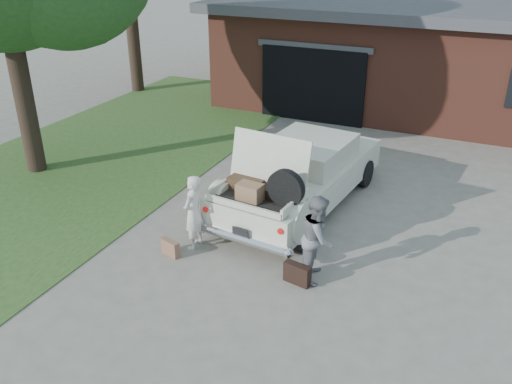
% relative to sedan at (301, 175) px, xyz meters
% --- Properties ---
extents(ground, '(90.00, 90.00, 0.00)m').
position_rel_sedan_xyz_m(ground, '(-0.17, -2.46, -0.71)').
color(ground, gray).
rests_on(ground, ground).
extents(grass_strip, '(6.00, 16.00, 0.02)m').
position_rel_sedan_xyz_m(grass_strip, '(-5.67, 0.54, -0.70)').
color(grass_strip, '#2D4C1E').
rests_on(grass_strip, ground).
extents(house, '(12.80, 7.80, 3.30)m').
position_rel_sedan_xyz_m(house, '(0.81, 9.01, 0.96)').
color(house, brown).
rests_on(house, ground).
extents(sedan, '(2.36, 4.99, 1.98)m').
position_rel_sedan_xyz_m(sedan, '(0.00, 0.00, 0.00)').
color(sedan, silver).
rests_on(sedan, ground).
extents(woman_left, '(0.35, 0.52, 1.42)m').
position_rel_sedan_xyz_m(woman_left, '(-1.18, -2.37, 0.00)').
color(woman_left, silver).
rests_on(woman_left, ground).
extents(woman_right, '(0.68, 0.81, 1.50)m').
position_rel_sedan_xyz_m(woman_right, '(1.17, -2.35, 0.04)').
color(woman_right, slate).
rests_on(woman_right, ground).
extents(suitcase_left, '(0.40, 0.23, 0.30)m').
position_rel_sedan_xyz_m(suitcase_left, '(-1.43, -2.80, -0.56)').
color(suitcase_left, '#916249').
rests_on(suitcase_left, ground).
extents(suitcase_right, '(0.49, 0.24, 0.36)m').
position_rel_sedan_xyz_m(suitcase_right, '(0.94, -2.67, -0.53)').
color(suitcase_right, black).
rests_on(suitcase_right, ground).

